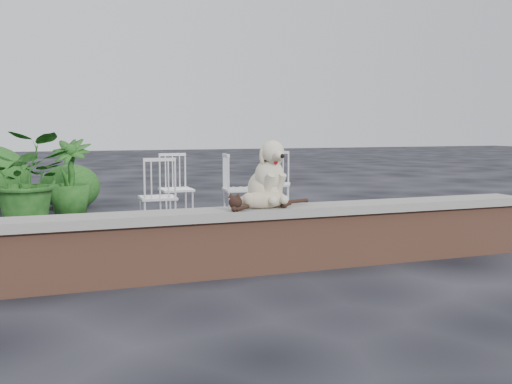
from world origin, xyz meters
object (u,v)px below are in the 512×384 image
object	(u,v)px
chair_b	(176,188)
chair_d	(276,183)
dog	(265,173)
potted_plant_b	(70,177)
chair_c	(158,196)
potted_plant_a	(29,179)
chair_e	(240,188)
cat	(263,199)

from	to	relation	value
chair_b	chair_d	distance (m)	1.57
dog	potted_plant_b	world-z (taller)	dog
chair_d	chair_c	distance (m)	2.26
chair_c	potted_plant_a	xyz separation A→B (m)	(-1.45, 1.29, 0.15)
potted_plant_b	potted_plant_a	bearing A→B (deg)	-125.02
dog	chair_d	size ratio (longest dim) A/B	0.65
chair_d	potted_plant_a	world-z (taller)	potted_plant_a
chair_c	chair_e	bearing A→B (deg)	-153.30
chair_b	potted_plant_a	distance (m)	1.93
cat	chair_d	distance (m)	3.63
chair_b	chair_c	world-z (taller)	same
chair_b	chair_d	size ratio (longest dim) A/B	1.00
dog	chair_b	xyz separation A→B (m)	(-0.16, 2.93, -0.41)
cat	chair_d	bearing A→B (deg)	56.37
dog	cat	xyz separation A→B (m)	(-0.08, -0.15, -0.22)
dog	chair_c	distance (m)	2.19
dog	chair_e	bearing A→B (deg)	66.50
cat	potted_plant_a	bearing A→B (deg)	109.55
chair_c	potted_plant_a	world-z (taller)	potted_plant_a
potted_plant_a	dog	bearing A→B (deg)	-58.85
chair_e	chair_c	xyz separation A→B (m)	(-1.24, -0.56, 0.00)
dog	chair_d	world-z (taller)	dog
chair_b	dog	bearing A→B (deg)	-88.02
cat	chair_c	bearing A→B (deg)	93.15
cat	potted_plant_a	distance (m)	4.02
cat	potted_plant_a	xyz separation A→B (m)	(-1.95, 3.51, -0.04)
chair_d	potted_plant_a	size ratio (longest dim) A/B	0.76
potted_plant_b	chair_d	bearing A→B (deg)	-19.11
chair_d	chair_e	bearing A→B (deg)	-119.83
chair_b	potted_plant_b	distance (m)	1.80
potted_plant_a	potted_plant_b	world-z (taller)	potted_plant_a
dog	chair_d	bearing A→B (deg)	56.56
dog	potted_plant_b	distance (m)	4.42
chair_e	chair_c	bearing A→B (deg)	121.33
chair_e	potted_plant_a	world-z (taller)	potted_plant_a
potted_plant_a	potted_plant_b	distance (m)	0.97
chair_b	cat	bearing A→B (deg)	-89.66
potted_plant_b	chair_c	bearing A→B (deg)	-66.68
chair_c	potted_plant_a	bearing A→B (deg)	-39.35
potted_plant_a	potted_plant_b	bearing A→B (deg)	54.98
potted_plant_b	chair_e	bearing A→B (deg)	-35.45
dog	potted_plant_b	bearing A→B (deg)	100.05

